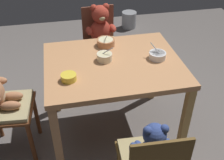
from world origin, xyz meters
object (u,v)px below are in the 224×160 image
(teddy_chair_near_front, at_px, (151,158))
(metal_pail, at_px, (129,20))
(porridge_bowl_terracotta_far_center, at_px, (106,42))
(dining_table, at_px, (113,72))
(porridge_bowl_yellow_near_left, at_px, (69,77))
(porridge_bowl_cream_center, at_px, (105,57))
(teddy_chair_far_center, at_px, (101,34))
(porridge_bowl_white_near_right, at_px, (157,55))

(teddy_chair_near_front, bearing_deg, metal_pail, -9.29)
(porridge_bowl_terracotta_far_center, bearing_deg, dining_table, -88.42)
(porridge_bowl_yellow_near_left, xyz_separation_m, porridge_bowl_terracotta_far_center, (0.35, 0.45, 0.01))
(porridge_bowl_cream_center, bearing_deg, teddy_chair_far_center, 82.59)
(dining_table, bearing_deg, porridge_bowl_terracotta_far_center, 91.58)
(teddy_chair_near_front, relative_size, metal_pail, 3.37)
(dining_table, height_order, teddy_chair_far_center, teddy_chair_far_center)
(porridge_bowl_cream_center, height_order, porridge_bowl_white_near_right, same)
(dining_table, bearing_deg, teddy_chair_far_center, 87.42)
(porridge_bowl_cream_center, bearing_deg, teddy_chair_near_front, -81.38)
(teddy_chair_far_center, relative_size, metal_pail, 3.65)
(metal_pail, bearing_deg, porridge_bowl_cream_center, -110.12)
(porridge_bowl_yellow_near_left, distance_m, porridge_bowl_white_near_right, 0.73)
(dining_table, relative_size, porridge_bowl_white_near_right, 7.94)
(dining_table, xyz_separation_m, teddy_chair_near_front, (0.07, -0.79, -0.11))
(dining_table, distance_m, porridge_bowl_yellow_near_left, 0.42)
(dining_table, relative_size, teddy_chair_far_center, 1.17)
(porridge_bowl_terracotta_far_center, bearing_deg, teddy_chair_far_center, 85.18)
(teddy_chair_near_front, distance_m, metal_pail, 3.04)
(dining_table, distance_m, teddy_chair_near_front, 0.80)
(porridge_bowl_terracotta_far_center, relative_size, porridge_bowl_white_near_right, 1.22)
(porridge_bowl_cream_center, bearing_deg, porridge_bowl_white_near_right, -8.02)
(porridge_bowl_yellow_near_left, xyz_separation_m, metal_pail, (1.07, 2.32, -0.65))
(porridge_bowl_cream_center, height_order, porridge_bowl_terracotta_far_center, porridge_bowl_terracotta_far_center)
(teddy_chair_far_center, distance_m, metal_pail, 1.59)
(metal_pail, bearing_deg, teddy_chair_far_center, -116.44)
(porridge_bowl_terracotta_far_center, bearing_deg, porridge_bowl_yellow_near_left, -128.14)
(teddy_chair_far_center, height_order, teddy_chair_near_front, teddy_chair_far_center)
(dining_table, xyz_separation_m, teddy_chair_far_center, (0.04, 0.79, -0.05))
(teddy_chair_far_center, height_order, metal_pail, teddy_chair_far_center)
(dining_table, distance_m, porridge_bowl_white_near_right, 0.38)
(dining_table, relative_size, porridge_bowl_terracotta_far_center, 6.53)
(teddy_chair_near_front, bearing_deg, porridge_bowl_terracotta_far_center, 6.94)
(dining_table, height_order, teddy_chair_near_front, teddy_chair_near_front)
(porridge_bowl_terracotta_far_center, distance_m, porridge_bowl_white_near_right, 0.47)
(porridge_bowl_yellow_near_left, relative_size, porridge_bowl_white_near_right, 0.83)
(porridge_bowl_terracotta_far_center, bearing_deg, porridge_bowl_white_near_right, -38.96)
(dining_table, height_order, porridge_bowl_white_near_right, porridge_bowl_white_near_right)
(teddy_chair_near_front, distance_m, porridge_bowl_yellow_near_left, 0.79)
(dining_table, distance_m, teddy_chair_far_center, 0.80)
(porridge_bowl_cream_center, relative_size, metal_pail, 0.51)
(teddy_chair_near_front, bearing_deg, dining_table, 7.74)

